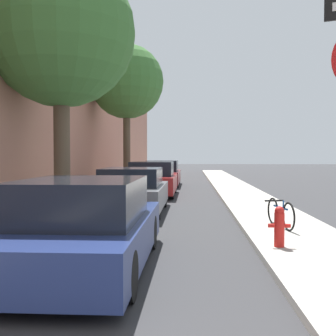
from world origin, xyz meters
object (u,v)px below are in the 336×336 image
object	(u,v)px
street_tree_far	(127,82)
parked_car_red	(153,180)
street_tree_near	(61,34)
bicycle	(280,213)
parked_car_maroon	(163,174)
fire_hydrant	(279,226)
parked_car_navy	(85,227)
parked_car_grey	(133,191)

from	to	relation	value
street_tree_far	parked_car_red	bearing A→B (deg)	-55.54
street_tree_near	bicycle	size ratio (longest dim) A/B	4.52
street_tree_near	bicycle	xyz separation A→B (m)	(5.35, -1.40, -4.43)
street_tree_near	street_tree_far	bearing A→B (deg)	87.69
parked_car_maroon	street_tree_near	size ratio (longest dim) A/B	0.68
parked_car_red	parked_car_maroon	size ratio (longest dim) A/B	0.90
fire_hydrant	bicycle	size ratio (longest dim) A/B	0.48
parked_car_navy	parked_car_maroon	size ratio (longest dim) A/B	0.95
parked_car_maroon	fire_hydrant	distance (m)	15.63
parked_car_navy	street_tree_near	world-z (taller)	street_tree_near
street_tree_far	bicycle	world-z (taller)	street_tree_far
street_tree_far	fire_hydrant	xyz separation A→B (m)	(4.57, -11.87, -4.64)
street_tree_near	fire_hydrant	xyz separation A→B (m)	(4.92, -3.32, -4.38)
parked_car_navy	fire_hydrant	xyz separation A→B (m)	(3.13, 1.17, -0.16)
parked_car_red	fire_hydrant	bearing A→B (deg)	-72.16
parked_car_maroon	bicycle	world-z (taller)	parked_car_maroon
parked_car_maroon	fire_hydrant	xyz separation A→B (m)	(3.12, -15.32, -0.18)
parked_car_navy	parked_car_maroon	bearing A→B (deg)	89.96
parked_car_red	street_tree_far	world-z (taller)	street_tree_far
street_tree_near	parked_car_navy	bearing A→B (deg)	-68.32
parked_car_grey	street_tree_near	bearing A→B (deg)	-136.82
parked_car_red	bicycle	distance (m)	8.68
parked_car_grey	parked_car_maroon	world-z (taller)	parked_car_maroon
parked_car_maroon	street_tree_far	bearing A→B (deg)	-112.86
parked_car_navy	bicycle	size ratio (longest dim) A/B	2.94
parked_car_navy	parked_car_maroon	distance (m)	16.49
parked_car_navy	bicycle	bearing A→B (deg)	41.00
parked_car_navy	parked_car_red	world-z (taller)	parked_car_red
street_tree_near	bicycle	distance (m)	7.08
parked_car_red	parked_car_maroon	xyz separation A→B (m)	(0.04, 5.50, -0.02)
parked_car_navy	parked_car_red	xyz separation A→B (m)	(-0.03, 10.99, 0.04)
bicycle	parked_car_navy	bearing A→B (deg)	-149.06
parked_car_navy	fire_hydrant	distance (m)	3.34
parked_car_navy	street_tree_near	bearing A→B (deg)	111.68
parked_car_navy	parked_car_maroon	xyz separation A→B (m)	(0.01, 16.49, 0.02)
parked_car_red	street_tree_far	size ratio (longest dim) A/B	0.61
street_tree_far	bicycle	xyz separation A→B (m)	(5.00, -9.95, -4.69)
street_tree_near	street_tree_far	world-z (taller)	street_tree_far
parked_car_grey	fire_hydrant	size ratio (longest dim) A/B	5.92
street_tree_far	fire_hydrant	world-z (taller)	street_tree_far
street_tree_far	fire_hydrant	size ratio (longest dim) A/B	9.55
parked_car_red	street_tree_far	bearing A→B (deg)	124.46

